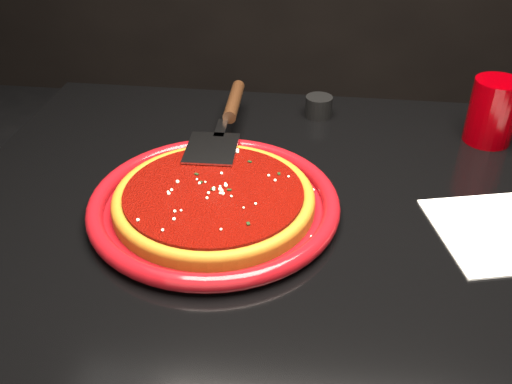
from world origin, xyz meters
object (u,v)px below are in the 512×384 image
ramekin (319,106)px  table (318,362)px  cup (493,111)px  pizza_server (225,120)px  plate (214,203)px

ramekin → table: bearing=-83.7°
cup → ramekin: (-0.31, 0.06, -0.04)m
cup → ramekin: size_ratio=2.22×
pizza_server → plate: bearing=-87.0°
table → plate: bearing=-165.3°
cup → pizza_server: bearing=-171.2°
table → plate: (-0.18, -0.05, 0.39)m
ramekin → plate: bearing=-112.6°
table → ramekin: bearing=96.3°
pizza_server → cup: 0.48m
table → ramekin: (-0.03, 0.30, 0.40)m
plate → ramekin: bearing=67.4°
table → pizza_server: size_ratio=3.37×
cup → ramekin: bearing=168.5°
table → cup: (0.28, 0.24, 0.43)m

